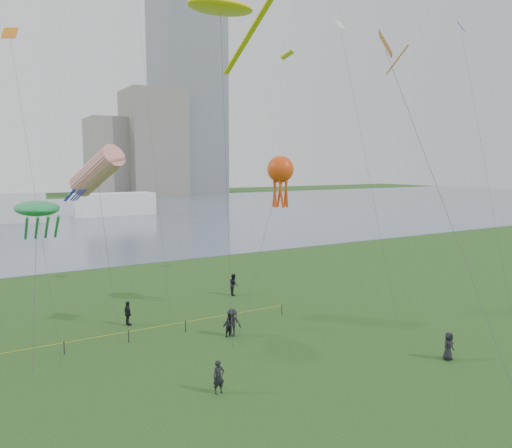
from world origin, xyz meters
TOP-DOWN VIEW (x-y plane):
  - ground_plane at (0.00, 0.00)m, footprint 400.00×400.00m
  - lake at (0.00, 100.00)m, footprint 400.00×120.00m
  - tower at (62.00, 168.00)m, footprint 24.00×24.00m
  - building_mid at (46.00, 162.00)m, footprint 20.00×20.00m
  - building_low at (32.00, 168.00)m, footprint 16.00×18.00m
  - pavilion_right at (14.00, 98.00)m, footprint 18.00×7.00m
  - fence at (-12.63, 15.37)m, footprint 24.07×0.07m
  - spectator_a at (-0.17, 13.13)m, footprint 0.97×0.86m
  - spectator_b at (-0.10, 13.01)m, footprint 1.41×1.34m
  - spectator_c at (-5.53, 18.88)m, footprint 0.54×1.09m
  - spectator_d at (9.12, 2.86)m, footprint 0.88×0.63m
  - spectator_f at (-4.64, 5.87)m, footprint 0.64×0.43m
  - spectator_g at (5.03, 22.45)m, footprint 0.98×1.11m
  - kite_stingray at (0.24, 14.95)m, footprint 4.73×9.95m
  - kite_windsock at (-6.95, 20.61)m, footprint 4.25×7.80m
  - kite_creature at (-11.48, 16.74)m, footprint 2.56×5.60m
  - kite_octopus at (5.54, 15.76)m, footprint 6.25×3.89m
  - kite_delta at (5.23, 4.32)m, footprint 2.00×11.21m

SIDE VIEW (x-z plane):
  - ground_plane at x=0.00m, z-range 0.00..0.00m
  - lake at x=0.00m, z-range -0.02..0.06m
  - fence at x=-12.63m, z-range 0.03..1.08m
  - spectator_a at x=-0.17m, z-range 0.00..1.64m
  - spectator_d at x=9.12m, z-range 0.00..1.69m
  - spectator_f at x=-4.64m, z-range 0.00..1.72m
  - spectator_c at x=-5.53m, z-range 0.00..1.79m
  - spectator_g at x=5.03m, z-range 0.00..1.92m
  - spectator_b at x=-0.10m, z-range 0.00..1.92m
  - pavilion_right at x=14.00m, z-range 0.00..5.00m
  - kite_creature at x=-11.48m, z-range 4.23..13.64m
  - kite_windsock at x=-6.95m, z-range 4.61..17.65m
  - kite_octopus at x=5.54m, z-range 5.01..17.27m
  - building_low at x=32.00m, z-range 0.00..28.00m
  - kite_delta at x=5.23m, z-range 7.81..26.65m
  - building_mid at x=46.00m, z-range 0.00..38.00m
  - kite_stingray at x=0.24m, z-range 10.72..33.08m
  - tower at x=62.00m, z-range 0.00..120.00m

